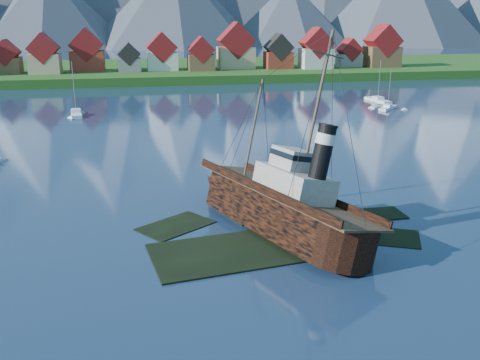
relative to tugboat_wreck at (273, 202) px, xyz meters
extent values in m
plane|color=#1A2D4A|center=(-1.72, -3.90, -2.90)|extent=(1400.00, 1400.00, 0.00)
cube|color=black|center=(-4.72, -5.90, -3.22)|extent=(19.08, 11.42, 1.00)
cube|color=black|center=(4.28, 0.10, -3.28)|extent=(15.15, 9.76, 1.00)
cube|color=black|center=(0.28, 5.10, -3.18)|extent=(11.45, 9.06, 1.00)
cube|color=black|center=(10.28, -4.90, -3.32)|extent=(10.27, 8.34, 1.00)
cube|color=black|center=(-10.72, 2.10, -3.30)|extent=(9.42, 8.68, 1.00)
cube|color=black|center=(13.28, 1.10, -3.25)|extent=(6.00, 4.00, 1.00)
cube|color=#1D4212|center=(-1.72, 166.10, -2.90)|extent=(600.00, 80.00, 3.20)
cube|color=#3F3D38|center=(-1.72, 128.10, -2.90)|extent=(600.00, 2.50, 2.00)
cube|color=brown|center=(-57.72, 149.10, 2.85)|extent=(9.00, 8.00, 5.50)
cube|color=maroon|center=(-57.72, 149.10, 7.22)|extent=(9.16, 8.16, 9.16)
cube|color=tan|center=(-44.72, 146.10, 3.50)|extent=(10.50, 9.00, 6.80)
cube|color=maroon|center=(-44.72, 146.10, 8.79)|extent=(10.69, 9.18, 10.69)
cube|color=maroon|center=(-30.72, 152.10, 3.70)|extent=(12.00, 8.50, 7.20)
cube|color=maroon|center=(-30.72, 152.10, 9.46)|extent=(12.22, 8.67, 12.22)
cube|color=slate|center=(-15.72, 147.10, 2.50)|extent=(8.00, 7.00, 4.80)
cube|color=black|center=(-15.72, 147.10, 6.34)|extent=(8.15, 7.14, 8.15)
cube|color=beige|center=(-3.72, 150.10, 3.30)|extent=(11.00, 9.50, 6.40)
cube|color=maroon|center=(-3.72, 150.10, 8.48)|extent=(11.20, 9.69, 11.20)
cube|color=brown|center=(10.28, 146.10, 3.00)|extent=(9.50, 8.00, 5.80)
cube|color=maroon|center=(10.28, 146.10, 7.61)|extent=(9.67, 8.16, 9.67)
cube|color=tan|center=(24.28, 151.10, 4.10)|extent=(13.50, 10.00, 8.00)
cube|color=maroon|center=(24.28, 151.10, 10.53)|extent=(13.75, 10.20, 13.75)
cube|color=maroon|center=(40.28, 148.10, 3.20)|extent=(10.00, 8.50, 6.20)
cube|color=black|center=(40.28, 148.10, 8.10)|extent=(10.18, 8.67, 10.18)
cube|color=beige|center=(54.28, 145.10, 3.85)|extent=(11.50, 9.00, 7.50)
cube|color=maroon|center=(54.28, 145.10, 9.67)|extent=(11.71, 9.18, 11.71)
cube|color=slate|center=(69.28, 149.10, 2.60)|extent=(9.00, 7.50, 5.00)
cube|color=maroon|center=(69.28, 149.10, 6.72)|extent=(9.16, 7.65, 9.16)
cube|color=brown|center=(82.28, 147.10, 4.00)|extent=(12.50, 10.00, 7.80)
cube|color=maroon|center=(82.28, 147.10, 10.15)|extent=(12.73, 10.20, 12.73)
cone|color=#2D333D|center=(-71.72, 370.10, 24.10)|extent=(120.00, 120.00, 58.00)
cone|color=#2D333D|center=(18.28, 365.10, 28.10)|extent=(136.00, 136.00, 66.00)
cone|color=#2D333D|center=(108.28, 369.10, 20.10)|extent=(110.00, 110.00, 50.00)
cube|color=black|center=(0.00, -1.45, -0.73)|extent=(6.76, 19.46, 4.05)
cone|color=black|center=(0.00, 11.18, -0.73)|extent=(6.76, 6.76, 6.76)
cylinder|color=black|center=(0.00, -11.18, -0.73)|extent=(6.76, 6.76, 4.05)
cube|color=#4C3826|center=(0.00, -1.45, 1.40)|extent=(6.62, 25.68, 0.24)
cube|color=black|center=(-3.24, -1.45, 1.83)|extent=(0.19, 24.87, 0.87)
cube|color=black|center=(3.24, -1.45, 1.83)|extent=(0.19, 24.87, 0.87)
cube|color=#ADA89E|center=(0.00, -2.90, 2.85)|extent=(5.02, 8.21, 2.90)
cube|color=#ADA89E|center=(0.00, -1.93, 5.36)|extent=(3.48, 3.86, 2.12)
cylinder|color=black|center=(0.00, -6.08, 7.00)|extent=(1.83, 1.83, 5.41)
cylinder|color=silver|center=(0.00, -6.08, 8.35)|extent=(1.93, 1.93, 1.06)
cylinder|color=#473828|center=(0.00, 6.27, 7.29)|extent=(0.27, 0.27, 11.58)
cylinder|color=#473828|center=(0.00, -3.86, 12.69)|extent=(0.31, 0.31, 12.55)
cube|color=white|center=(47.96, 69.88, -2.81)|extent=(6.96, 6.65, 1.09)
cube|color=white|center=(47.96, 69.88, -1.95)|extent=(2.73, 2.71, 0.63)
cylinder|color=gray|center=(47.96, 69.88, 2.44)|extent=(0.13, 0.13, 9.43)
cube|color=white|center=(50.80, 81.81, -2.80)|extent=(3.85, 10.30, 1.21)
cube|color=white|center=(50.80, 81.81, -1.85)|extent=(2.57, 3.09, 0.70)
cylinder|color=gray|center=(50.80, 81.81, 3.03)|extent=(0.14, 0.14, 10.46)
cube|color=white|center=(-28.25, 75.74, -2.79)|extent=(3.38, 9.40, 1.35)
cube|color=white|center=(-28.25, 75.74, -1.72)|extent=(2.32, 2.80, 0.79)
cylinder|color=gray|center=(-28.25, 75.74, 3.75)|extent=(0.16, 0.16, 11.73)
camera|label=1|loc=(-14.37, -54.22, 19.91)|focal=40.00mm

